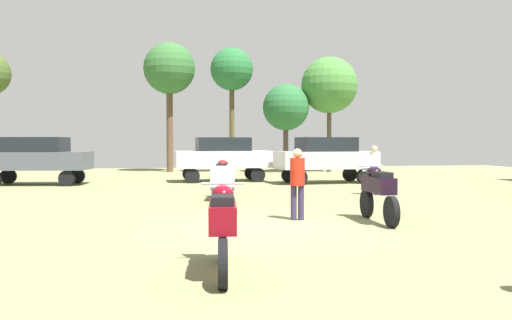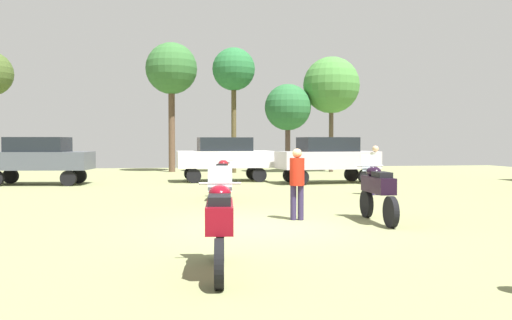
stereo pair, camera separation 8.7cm
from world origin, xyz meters
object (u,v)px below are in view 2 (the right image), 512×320
at_px(car_2, 327,156).
at_px(tree_3, 171,70).
at_px(car_1, 38,157).
at_px(car_3, 225,156).
at_px(motorcycle_3, 378,190).
at_px(tree_2, 234,71).
at_px(tree_6, 288,108).
at_px(person_1, 297,179).
at_px(tree_5, 331,85).
at_px(person_2, 375,166).
at_px(motorcycle_5, 223,176).
at_px(motorcycle_1, 220,221).

distance_m(car_2, tree_3, 12.85).
height_order(car_1, car_3, same).
bearing_deg(motorcycle_3, tree_2, 94.57).
relative_size(car_2, tree_6, 0.86).
distance_m(person_1, tree_6, 19.28).
xyz_separation_m(tree_3, tree_6, (6.71, -1.64, -2.28)).
height_order(person_1, tree_5, tree_5).
xyz_separation_m(car_2, tree_6, (0.10, 8.23, 2.62)).
xyz_separation_m(person_2, tree_2, (-3.13, 13.66, 4.92)).
bearing_deg(tree_2, motorcycle_5, -98.50).
relative_size(motorcycle_5, person_2, 1.36).
relative_size(car_2, tree_3, 0.58).
relative_size(motorcycle_3, motorcycle_5, 0.97).
relative_size(car_2, tree_5, 0.65).
bearing_deg(car_3, tree_2, -12.85).
relative_size(car_2, car_3, 1.02).
distance_m(car_3, tree_2, 8.24).
xyz_separation_m(motorcycle_3, car_1, (-10.01, 12.21, 0.43)).
distance_m(motorcycle_5, tree_3, 16.67).
xyz_separation_m(motorcycle_1, car_1, (-6.04, 16.28, 0.45)).
xyz_separation_m(car_1, person_2, (12.29, -6.45, -0.19)).
height_order(car_1, tree_5, tree_5).
bearing_deg(motorcycle_1, car_1, 116.48).
relative_size(motorcycle_3, tree_5, 0.32).
relative_size(car_1, person_1, 2.71).
bearing_deg(tree_3, car_3, -74.23).
bearing_deg(tree_6, car_3, -124.35).
distance_m(motorcycle_1, motorcycle_5, 9.29).
distance_m(car_1, person_1, 14.26).
relative_size(motorcycle_5, tree_2, 0.32).
distance_m(motorcycle_1, tree_3, 25.54).
bearing_deg(car_3, motorcycle_3, -172.85).
relative_size(motorcycle_3, person_2, 1.32).
bearing_deg(motorcycle_5, person_1, -63.82).
bearing_deg(tree_3, person_1, -82.50).
height_order(person_1, person_2, person_2).
distance_m(car_3, tree_6, 8.26).
height_order(car_1, person_2, car_1).
bearing_deg(motorcycle_5, car_1, 145.67).
xyz_separation_m(motorcycle_5, person_1, (1.26, -4.56, 0.23)).
bearing_deg(car_2, motorcycle_5, 133.56).
bearing_deg(tree_6, tree_5, 1.64).
bearing_deg(tree_5, motorcycle_3, -104.48).
bearing_deg(motorcycle_1, motorcycle_3, 51.83).
distance_m(motorcycle_3, person_1, 1.84).
distance_m(motorcycle_1, tree_6, 24.35).
distance_m(motorcycle_3, tree_5, 20.45).
bearing_deg(car_3, car_1, 92.01).
xyz_separation_m(motorcycle_3, car_3, (-2.10, 12.79, 0.43)).
distance_m(person_2, tree_6, 13.78).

